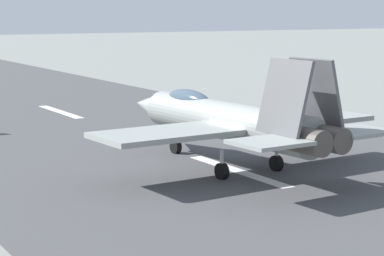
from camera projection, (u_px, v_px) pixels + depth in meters
ground_plane at (243, 173)px, 35.46m from camera, size 400.00×400.00×0.00m
runway_strip at (243, 173)px, 35.44m from camera, size 240.00×26.00×0.02m
fighter_jet at (228, 120)px, 36.02m from camera, size 16.29×14.63×5.59m
marker_cone_mid at (320, 120)px, 50.34m from camera, size 0.44×0.44×0.55m
marker_cone_far at (196, 96)px, 64.42m from camera, size 0.44×0.44×0.55m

